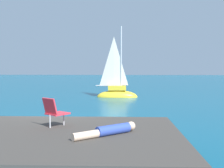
% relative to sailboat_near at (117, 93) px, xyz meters
% --- Properties ---
extents(ground_plane, '(160.00, 160.00, 0.00)m').
position_rel_sailboat_near_xyz_m(ground_plane, '(-1.83, -12.15, -0.34)').
color(ground_plane, '#0F5675').
extents(shore_ledge, '(5.91, 4.73, 0.82)m').
position_rel_sailboat_near_xyz_m(shore_ledge, '(-0.61, -16.14, 0.07)').
color(shore_ledge, '#423D38').
rests_on(shore_ledge, ground).
extents(boulder_seaward, '(1.16, 1.07, 0.65)m').
position_rel_sailboat_near_xyz_m(boulder_seaward, '(-1.27, -13.94, -0.34)').
color(boulder_seaward, '#3A3C3A').
rests_on(boulder_seaward, ground).
extents(boulder_inland, '(1.60, 1.75, 0.89)m').
position_rel_sailboat_near_xyz_m(boulder_inland, '(0.83, -13.76, -0.34)').
color(boulder_inland, '#3B3632').
rests_on(boulder_inland, ground).
extents(sailboat_near, '(3.41, 1.14, 6.30)m').
position_rel_sailboat_near_xyz_m(sailboat_near, '(0.00, 0.00, 0.00)').
color(sailboat_near, yellow).
rests_on(sailboat_near, ground).
extents(person_sunbather, '(1.44, 1.23, 0.25)m').
position_rel_sailboat_near_xyz_m(person_sunbather, '(0.53, -16.31, 0.59)').
color(person_sunbather, '#334CB2').
rests_on(person_sunbather, shore_ledge).
extents(beach_chair, '(0.74, 0.76, 0.80)m').
position_rel_sailboat_near_xyz_m(beach_chair, '(-1.00, -15.48, 0.92)').
color(beach_chair, '#E03342').
rests_on(beach_chair, shore_ledge).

